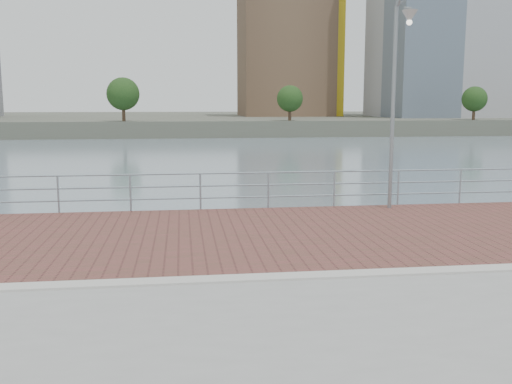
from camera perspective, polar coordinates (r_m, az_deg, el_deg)
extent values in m
plane|color=slate|center=(11.27, 1.38, -18.44)|extent=(400.00, 400.00, 0.00)
cube|color=brown|center=(13.95, -0.85, -4.23)|extent=(40.00, 6.80, 0.02)
cube|color=#B7B5AD|center=(10.50, 1.43, -8.55)|extent=(40.00, 0.40, 0.06)
cube|color=#4C5142|center=(132.46, -6.80, 7.13)|extent=(320.00, 95.00, 2.50)
cylinder|color=#8C9EA8|center=(17.47, -19.16, -0.25)|extent=(0.06, 0.06, 1.10)
cylinder|color=#8C9EA8|center=(17.17, -12.44, -0.12)|extent=(0.06, 0.06, 1.10)
cylinder|color=#8C9EA8|center=(17.11, -5.58, 0.02)|extent=(0.06, 0.06, 1.10)
cylinder|color=#8C9EA8|center=(17.29, 1.23, 0.15)|extent=(0.06, 0.06, 1.10)
cylinder|color=#8C9EA8|center=(17.71, 7.81, 0.28)|extent=(0.06, 0.06, 1.10)
cylinder|color=#8C9EA8|center=(18.36, 14.01, 0.40)|extent=(0.06, 0.06, 1.10)
cylinder|color=#8C9EA8|center=(19.20, 19.72, 0.50)|extent=(0.06, 0.06, 1.10)
cylinder|color=#8C9EA8|center=(17.09, -2.17, 1.91)|extent=(39.00, 0.05, 0.05)
cylinder|color=#8C9EA8|center=(17.14, -2.16, 0.66)|extent=(39.00, 0.05, 0.05)
cylinder|color=#8C9EA8|center=(17.20, -2.15, -0.53)|extent=(39.00, 0.05, 0.05)
cylinder|color=gray|center=(17.54, 13.52, 7.99)|extent=(0.12, 0.12, 5.95)
cylinder|color=gray|center=(17.30, 14.51, 17.84)|extent=(0.07, 0.99, 0.07)
cone|color=#B2B2AD|center=(16.81, 15.14, 17.40)|extent=(0.44, 0.44, 0.35)
cube|color=brown|center=(122.36, 2.84, 14.27)|extent=(18.00, 18.00, 28.35)
cylinder|color=#473323|center=(87.31, -13.11, 8.13)|extent=(0.50, 0.50, 3.75)
sphere|color=#193814|center=(87.31, -13.16, 9.54)|extent=(4.82, 4.82, 4.82)
cylinder|color=#473323|center=(88.46, 3.40, 8.15)|extent=(0.50, 0.50, 3.13)
sphere|color=#193814|center=(88.46, 3.41, 9.31)|extent=(4.02, 4.02, 4.02)
cylinder|color=#473323|center=(98.58, 20.95, 7.65)|extent=(0.50, 0.50, 3.10)
sphere|color=#193814|center=(98.58, 21.01, 8.68)|extent=(3.99, 3.99, 3.99)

